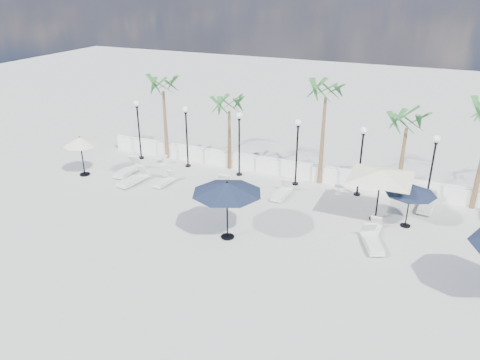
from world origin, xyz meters
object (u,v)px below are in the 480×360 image
at_px(lounger_4, 220,190).
at_px(lounger_6, 427,204).
at_px(lounger_3, 282,193).
at_px(lounger_5, 373,231).
at_px(lounger_0, 133,179).
at_px(parasol_navy_mid, 411,190).
at_px(parasol_cream_sq_a, 382,170).
at_px(lounger_2, 165,181).
at_px(lounger_7, 372,242).
at_px(parasol_cream_small, 80,142).
at_px(parasol_navy_left, 227,188).
at_px(lounger_1, 128,170).

height_order(lounger_4, lounger_6, lounger_4).
height_order(lounger_3, lounger_5, lounger_3).
xyz_separation_m(lounger_0, lounger_5, (13.57, -0.52, -0.06)).
height_order(parasol_navy_mid, parasol_cream_sq_a, parasol_cream_sq_a).
xyz_separation_m(lounger_2, lounger_7, (11.92, -2.13, 0.04)).
relative_size(lounger_0, lounger_3, 1.15).
height_order(lounger_5, lounger_6, lounger_6).
bearing_deg(parasol_cream_small, parasol_navy_left, -16.50).
relative_size(lounger_4, parasol_cream_small, 0.92).
bearing_deg(lounger_6, lounger_0, -161.75).
relative_size(lounger_0, parasol_cream_sq_a, 0.38).
distance_m(lounger_6, parasol_navy_left, 10.73).
height_order(lounger_0, lounger_7, lounger_0).
xyz_separation_m(lounger_1, lounger_4, (6.33, -0.40, -0.00)).
xyz_separation_m(lounger_5, lounger_6, (2.07, 3.82, 0.04)).
xyz_separation_m(lounger_1, lounger_3, (9.50, 0.66, -0.04)).
distance_m(lounger_3, lounger_4, 3.34).
bearing_deg(parasol_cream_sq_a, parasol_navy_mid, -3.73).
xyz_separation_m(lounger_0, lounger_2, (1.75, 0.58, -0.06)).
bearing_deg(parasol_cream_small, lounger_4, 5.06).
bearing_deg(lounger_4, parasol_navy_mid, -5.95).
xyz_separation_m(lounger_2, lounger_3, (6.64, 1.13, 0.03)).
relative_size(lounger_2, parasol_cream_small, 0.71).
bearing_deg(lounger_0, parasol_navy_mid, 10.02).
bearing_deg(lounger_5, lounger_4, 173.05).
height_order(lounger_5, parasol_cream_sq_a, parasol_cream_sq_a).
bearing_deg(lounger_4, parasol_cream_sq_a, -4.97).
distance_m(lounger_4, lounger_6, 10.75).
bearing_deg(lounger_4, lounger_3, 10.65).
relative_size(lounger_1, lounger_5, 1.29).
distance_m(lounger_2, parasol_navy_mid, 13.20).
distance_m(lounger_1, parasol_navy_left, 9.95).
xyz_separation_m(lounger_0, lounger_4, (5.22, 0.64, 0.00)).
bearing_deg(lounger_3, parasol_cream_small, -169.50).
relative_size(lounger_1, lounger_2, 1.29).
xyz_separation_m(lounger_1, lounger_2, (2.86, -0.47, -0.06)).
bearing_deg(lounger_2, lounger_7, -5.34).
bearing_deg(parasol_cream_sq_a, lounger_1, -179.91).
bearing_deg(lounger_2, lounger_3, 14.47).
distance_m(lounger_2, parasol_cream_sq_a, 11.93).
bearing_deg(lounger_7, lounger_6, 45.57).
bearing_deg(lounger_3, lounger_2, -168.62).
distance_m(lounger_7, parasol_cream_small, 17.27).
bearing_deg(lounger_2, lounger_1, 175.42).
bearing_deg(lounger_1, lounger_4, -5.90).
bearing_deg(lounger_1, lounger_3, 1.73).
distance_m(lounger_4, parasol_cream_small, 8.88).
relative_size(lounger_7, parasol_cream_sq_a, 0.36).
xyz_separation_m(lounger_0, lounger_1, (-1.11, 1.05, 0.00)).
bearing_deg(lounger_2, parasol_navy_mid, 6.54).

